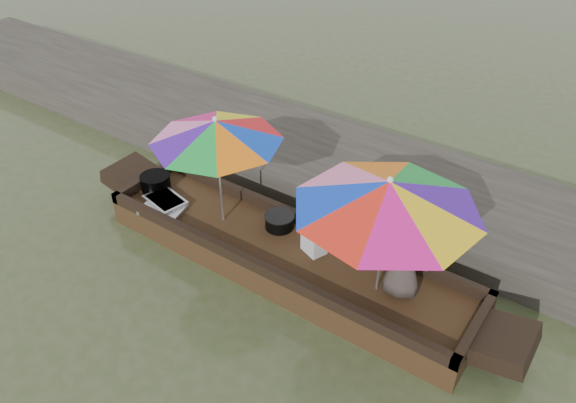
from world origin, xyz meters
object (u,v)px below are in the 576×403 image
Objects in this scene: cooking_pot at (155,182)px; tray_scallop at (162,210)px; supply_bag at (314,243)px; vendor at (405,255)px; umbrella_stern at (383,237)px; charcoal_grill at (279,222)px; umbrella_bow at (219,171)px; boat_hull at (284,257)px; tray_crayfish at (165,201)px.

cooking_pot is 0.74× the size of tray_scallop.
vendor is (1.21, -0.04, 0.43)m from supply_bag.
umbrella_stern is at bearing -8.81° from supply_bag.
charcoal_grill is 1.04m from umbrella_bow.
vendor is 2.59m from umbrella_bow.
vendor is 0.54× the size of umbrella_stern.
charcoal_grill is 1.78m from umbrella_stern.
boat_hull is 0.49m from charcoal_grill.
boat_hull is 0.50m from supply_bag.
cooking_pot is at bearing -171.66° from charcoal_grill.
tray_crayfish is 3.33m from umbrella_stern.
supply_bag is (2.67, 0.14, 0.02)m from cooking_pot.
supply_bag is 0.17× the size of umbrella_bow.
boat_hull is at bearing 5.79° from tray_crayfish.
supply_bag is at bearing 8.59° from tray_crayfish.
supply_bag is at bearing 6.25° from umbrella_bow.
cooking_pot is 3.90m from vendor.
cooking_pot is 0.61m from tray_scallop.
supply_bag reaches higher than tray_crayfish.
cooking_pot is 3.69m from umbrella_stern.
charcoal_grill is at bearing 166.74° from supply_bag.
umbrella_stern is at bearing 0.00° from boat_hull.
umbrella_stern is at bearing -0.09° from cooking_pot.
boat_hull is 18.23× the size of supply_bag.
tray_crayfish is at bearing -171.41° from supply_bag.
umbrella_stern is (3.15, 0.35, 0.74)m from tray_scallop.
cooking_pot is 2.04m from charcoal_grill.
vendor is (3.48, 0.30, 0.51)m from tray_crayfish.
tray_crayfish is (-1.91, -0.19, 0.22)m from boat_hull.
charcoal_grill is 1.37× the size of supply_bag.
tray_crayfish is 0.18m from tray_scallop.
umbrella_bow is at bearing -0.26° from cooking_pot.
vendor reaches higher than cooking_pot.
tray_crayfish reaches higher than tray_scallop.
vendor is at bearing 2.41° from umbrella_bow.
boat_hull is 2.48× the size of umbrella_stern.
tray_scallop is 0.35× the size of umbrella_bow.
tray_crayfish is at bearing 121.04° from tray_scallop.
umbrella_bow is at bearing -173.75° from supply_bag.
supply_bag is (2.27, 0.34, 0.09)m from tray_crayfish.
charcoal_grill is (-0.28, 0.30, 0.27)m from boat_hull.
boat_hull is at bearing 180.00° from umbrella_stern.
charcoal_grill is 0.19× the size of umbrella_stern.
umbrella_stern is at bearing 0.00° from umbrella_bow.
charcoal_grill is at bearing 16.93° from tray_crayfish.
umbrella_bow reaches higher than vendor.
charcoal_grill is 1.92m from vendor.
tray_scallop is 3.46m from vendor.
vendor is at bearing 7.63° from tray_scallop.
umbrella_bow reaches higher than supply_bag.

